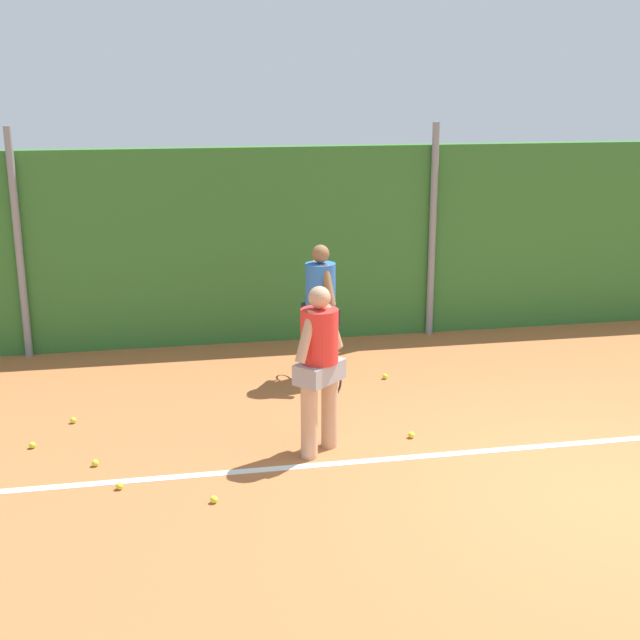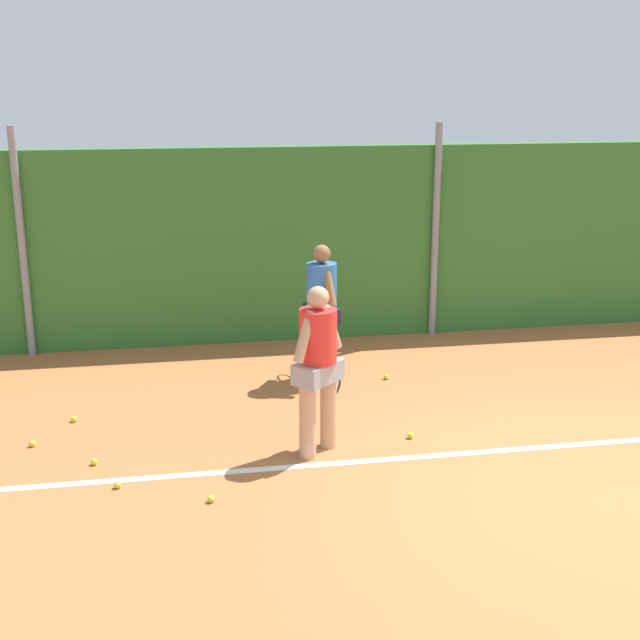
% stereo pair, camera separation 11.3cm
% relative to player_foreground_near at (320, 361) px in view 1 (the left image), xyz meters
% --- Properties ---
extents(ground_plane, '(29.53, 29.53, 0.00)m').
position_rel_player_foreground_near_xyz_m(ground_plane, '(2.31, 0.16, -0.94)').
color(ground_plane, '#B76638').
extents(hedge_fence_backdrop, '(19.19, 0.25, 2.68)m').
position_rel_player_foreground_near_xyz_m(hedge_fence_backdrop, '(2.31, 3.86, 0.40)').
color(hedge_fence_backdrop, '#33702D').
rests_on(hedge_fence_backdrop, ground_plane).
extents(fence_post_left, '(0.10, 0.10, 2.98)m').
position_rel_player_foreground_near_xyz_m(fence_post_left, '(-3.22, 3.68, 0.56)').
color(fence_post_left, gray).
rests_on(fence_post_left, ground_plane).
extents(fence_post_center, '(0.10, 0.10, 2.98)m').
position_rel_player_foreground_near_xyz_m(fence_post_center, '(2.31, 3.68, 0.56)').
color(fence_post_center, gray).
rests_on(fence_post_center, ground_plane).
extents(court_baseline_paint, '(14.03, 0.10, 0.01)m').
position_rel_player_foreground_near_xyz_m(court_baseline_paint, '(2.31, -0.31, -0.93)').
color(court_baseline_paint, white).
rests_on(court_baseline_paint, ground_plane).
extents(player_foreground_near, '(0.57, 0.60, 1.67)m').
position_rel_player_foreground_near_xyz_m(player_foreground_near, '(0.00, 0.00, 0.00)').
color(player_foreground_near, tan).
rests_on(player_foreground_near, ground_plane).
extents(player_midcourt, '(0.40, 0.75, 1.67)m').
position_rel_player_foreground_near_xyz_m(player_midcourt, '(0.40, 2.06, -0.00)').
color(player_midcourt, '#8C603D').
rests_on(player_midcourt, ground_plane).
extents(tennis_ball_0, '(0.07, 0.07, 0.07)m').
position_rel_player_foreground_near_xyz_m(tennis_ball_0, '(-2.45, 1.20, -0.90)').
color(tennis_ball_0, '#CCDB33').
rests_on(tennis_ball_0, ground_plane).
extents(tennis_ball_2, '(0.07, 0.07, 0.07)m').
position_rel_player_foreground_near_xyz_m(tennis_ball_2, '(-1.91, -0.46, -0.90)').
color(tennis_ball_2, '#CCDB33').
rests_on(tennis_ball_2, ground_plane).
extents(tennis_ball_3, '(0.07, 0.07, 0.07)m').
position_rel_player_foreground_near_xyz_m(tennis_ball_3, '(1.18, 1.92, -0.90)').
color(tennis_ball_3, '#CCDB33').
rests_on(tennis_ball_3, ground_plane).
extents(tennis_ball_4, '(0.07, 0.07, 0.07)m').
position_rel_player_foreground_near_xyz_m(tennis_ball_4, '(-2.15, 0.07, -0.90)').
color(tennis_ball_4, '#CCDB33').
rests_on(tennis_ball_4, ground_plane).
extents(tennis_ball_5, '(0.07, 0.07, 0.07)m').
position_rel_player_foreground_near_xyz_m(tennis_ball_5, '(0.98, 0.14, -0.90)').
color(tennis_ball_5, '#CCDB33').
rests_on(tennis_ball_5, ground_plane).
extents(tennis_ball_6, '(0.07, 0.07, 0.07)m').
position_rel_player_foreground_near_xyz_m(tennis_ball_6, '(-2.79, 0.61, -0.90)').
color(tennis_ball_6, '#CCDB33').
rests_on(tennis_ball_6, ground_plane).
extents(tennis_ball_9, '(0.07, 0.07, 0.07)m').
position_rel_player_foreground_near_xyz_m(tennis_ball_9, '(-1.10, -0.87, -0.90)').
color(tennis_ball_9, '#CCDB33').
rests_on(tennis_ball_9, ground_plane).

